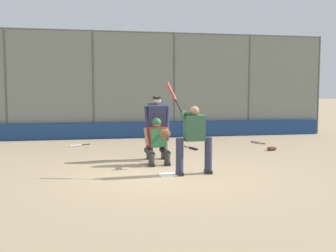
{
  "coord_description": "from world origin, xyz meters",
  "views": [
    {
      "loc": [
        1.71,
        8.82,
        1.95
      ],
      "look_at": [
        -0.18,
        -1.0,
        1.05
      ],
      "focal_mm": 42.0,
      "sensor_mm": 36.0,
      "label": 1
    }
  ],
  "objects_px": {
    "fielding_glove_on_dirt": "(272,149)",
    "spare_bat_near_backstop": "(192,148)",
    "spare_bat_third_base_side": "(256,142)",
    "umpire_home": "(157,125)",
    "batter_at_plate": "(194,137)",
    "spare_bat_by_padding": "(77,145)",
    "catcher_behind_plate": "(158,141)"
  },
  "relations": [
    {
      "from": "catcher_behind_plate",
      "to": "fielding_glove_on_dirt",
      "type": "bearing_deg",
      "value": -163.46
    },
    {
      "from": "fielding_glove_on_dirt",
      "to": "spare_bat_near_backstop",
      "type": "bearing_deg",
      "value": -16.98
    },
    {
      "from": "catcher_behind_plate",
      "to": "spare_bat_near_backstop",
      "type": "bearing_deg",
      "value": -129.19
    },
    {
      "from": "batter_at_plate",
      "to": "spare_bat_by_padding",
      "type": "xyz_separation_m",
      "value": [
        2.86,
        -5.29,
        -0.84
      ]
    },
    {
      "from": "umpire_home",
      "to": "spare_bat_third_base_side",
      "type": "bearing_deg",
      "value": -140.99
    },
    {
      "from": "batter_at_plate",
      "to": "catcher_behind_plate",
      "type": "bearing_deg",
      "value": -70.7
    },
    {
      "from": "batter_at_plate",
      "to": "spare_bat_by_padding",
      "type": "distance_m",
      "value": 6.07
    },
    {
      "from": "batter_at_plate",
      "to": "spare_bat_third_base_side",
      "type": "relative_size",
      "value": 2.6
    },
    {
      "from": "batter_at_plate",
      "to": "spare_bat_third_base_side",
      "type": "xyz_separation_m",
      "value": [
        -3.7,
        -4.9,
        -0.84
      ]
    },
    {
      "from": "batter_at_plate",
      "to": "spare_bat_third_base_side",
      "type": "bearing_deg",
      "value": -133.09
    },
    {
      "from": "batter_at_plate",
      "to": "umpire_home",
      "type": "height_order",
      "value": "batter_at_plate"
    },
    {
      "from": "spare_bat_near_backstop",
      "to": "spare_bat_by_padding",
      "type": "distance_m",
      "value": 4.08
    },
    {
      "from": "batter_at_plate",
      "to": "spare_bat_by_padding",
      "type": "height_order",
      "value": "batter_at_plate"
    },
    {
      "from": "spare_bat_near_backstop",
      "to": "spare_bat_third_base_side",
      "type": "height_order",
      "value": "same"
    },
    {
      "from": "spare_bat_third_base_side",
      "to": "fielding_glove_on_dirt",
      "type": "xyz_separation_m",
      "value": [
        0.24,
        1.8,
        0.03
      ]
    },
    {
      "from": "spare_bat_near_backstop",
      "to": "catcher_behind_plate",
      "type": "bearing_deg",
      "value": -46.86
    },
    {
      "from": "batter_at_plate",
      "to": "spare_bat_near_backstop",
      "type": "xyz_separation_m",
      "value": [
        -0.97,
        -3.86,
        -0.84
      ]
    },
    {
      "from": "fielding_glove_on_dirt",
      "to": "spare_bat_third_base_side",
      "type": "bearing_deg",
      "value": -97.68
    },
    {
      "from": "spare_bat_third_base_side",
      "to": "spare_bat_by_padding",
      "type": "bearing_deg",
      "value": 73.17
    },
    {
      "from": "catcher_behind_plate",
      "to": "spare_bat_by_padding",
      "type": "relative_size",
      "value": 1.74
    },
    {
      "from": "batter_at_plate",
      "to": "catcher_behind_plate",
      "type": "distance_m",
      "value": 1.49
    },
    {
      "from": "fielding_glove_on_dirt",
      "to": "batter_at_plate",
      "type": "bearing_deg",
      "value": 41.92
    },
    {
      "from": "umpire_home",
      "to": "spare_bat_third_base_side",
      "type": "height_order",
      "value": "umpire_home"
    },
    {
      "from": "catcher_behind_plate",
      "to": "fielding_glove_on_dirt",
      "type": "relative_size",
      "value": 3.69
    },
    {
      "from": "spare_bat_third_base_side",
      "to": "fielding_glove_on_dirt",
      "type": "relative_size",
      "value": 2.45
    },
    {
      "from": "catcher_behind_plate",
      "to": "spare_bat_by_padding",
      "type": "bearing_deg",
      "value": -67.44
    },
    {
      "from": "batter_at_plate",
      "to": "spare_bat_near_backstop",
      "type": "bearing_deg",
      "value": -110.13
    },
    {
      "from": "spare_bat_by_padding",
      "to": "umpire_home",
      "type": "bearing_deg",
      "value": 95.91
    },
    {
      "from": "catcher_behind_plate",
      "to": "spare_bat_by_padding",
      "type": "distance_m",
      "value": 4.58
    },
    {
      "from": "umpire_home",
      "to": "spare_bat_third_base_side",
      "type": "xyz_separation_m",
      "value": [
        -4.21,
        -2.74,
        -0.94
      ]
    },
    {
      "from": "spare_bat_third_base_side",
      "to": "catcher_behind_plate",
      "type": "bearing_deg",
      "value": 116.03
    },
    {
      "from": "batter_at_plate",
      "to": "spare_bat_third_base_side",
      "type": "distance_m",
      "value": 6.19
    }
  ]
}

